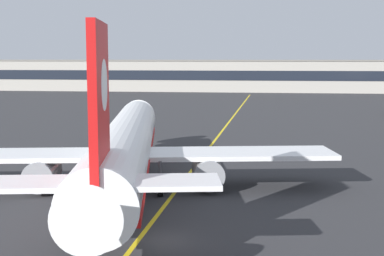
{
  "coord_description": "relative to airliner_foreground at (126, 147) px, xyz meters",
  "views": [
    {
      "loc": [
        5.74,
        -28.48,
        10.03
      ],
      "look_at": [
        0.27,
        14.62,
        4.41
      ],
      "focal_mm": 51.15,
      "sensor_mm": 36.0,
      "label": 1
    }
  ],
  "objects": [
    {
      "name": "taxiway_centreline",
      "position": [
        4.34,
        18.85,
        -3.37
      ],
      "size": [
        5.7,
        179.93,
        0.01
      ],
      "primitive_type": "cube",
      "rotation": [
        0.0,
        0.0,
        -0.03
      ],
      "color": "yellow",
      "rests_on": "ground"
    },
    {
      "name": "safety_cone_by_nose_gear",
      "position": [
        -0.18,
        17.16,
        -3.11
      ],
      "size": [
        0.44,
        0.44,
        0.55
      ],
      "color": "orange",
      "rests_on": "ground"
    },
    {
      "name": "ground_plane",
      "position": [
        4.34,
        -11.15,
        -3.37
      ],
      "size": [
        400.0,
        400.0,
        0.0
      ],
      "primitive_type": "plane",
      "color": "#2D2D30"
    },
    {
      "name": "terminal_building",
      "position": [
        -2.36,
        124.04,
        1.33
      ],
      "size": [
        162.97,
        12.4,
        9.38
      ],
      "color": "#9E998E",
      "rests_on": "ground"
    },
    {
      "name": "airliner_foreground",
      "position": [
        0.0,
        0.0,
        0.0
      ],
      "size": [
        32.35,
        41.33,
        11.65
      ],
      "color": "white",
      "rests_on": "ground"
    }
  ]
}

